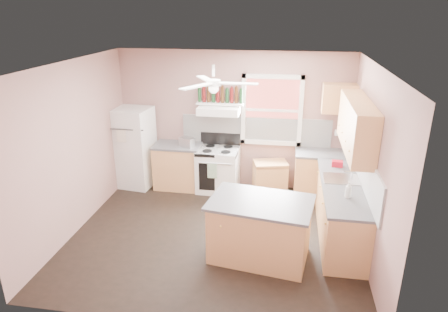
% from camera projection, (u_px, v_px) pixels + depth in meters
% --- Properties ---
extents(floor, '(4.50, 4.50, 0.00)m').
position_uv_depth(floor, '(215.00, 234.00, 6.44)').
color(floor, black).
rests_on(floor, ground).
extents(ceiling, '(4.50, 4.50, 0.00)m').
position_uv_depth(ceiling, '(213.00, 65.00, 5.49)').
color(ceiling, white).
rests_on(ceiling, ground).
extents(wall_back, '(4.50, 0.05, 2.70)m').
position_uv_depth(wall_back, '(233.00, 121.00, 7.83)').
color(wall_back, '#8E6861').
rests_on(wall_back, ground).
extents(wall_right, '(0.05, 4.00, 2.70)m').
position_uv_depth(wall_right, '(373.00, 165.00, 5.62)').
color(wall_right, '#8E6861').
rests_on(wall_right, ground).
extents(wall_left, '(0.05, 4.00, 2.70)m').
position_uv_depth(wall_left, '(73.00, 148.00, 6.30)').
color(wall_left, '#8E6861').
rests_on(wall_left, ground).
extents(backsplash_back, '(2.90, 0.03, 0.55)m').
position_uv_depth(backsplash_back, '(256.00, 131.00, 7.79)').
color(backsplash_back, white).
rests_on(backsplash_back, wall_back).
extents(backsplash_right, '(0.03, 2.60, 0.55)m').
position_uv_depth(backsplash_right, '(365.00, 169.00, 5.96)').
color(backsplash_right, white).
rests_on(backsplash_right, wall_right).
extents(window_view, '(1.00, 0.02, 1.20)m').
position_uv_depth(window_view, '(272.00, 110.00, 7.59)').
color(window_view, maroon).
rests_on(window_view, wall_back).
extents(window_frame, '(1.16, 0.07, 1.36)m').
position_uv_depth(window_frame, '(272.00, 110.00, 7.57)').
color(window_frame, white).
rests_on(window_frame, wall_back).
extents(refrigerator, '(0.76, 0.74, 1.61)m').
position_uv_depth(refrigerator, '(135.00, 148.00, 7.98)').
color(refrigerator, white).
rests_on(refrigerator, floor).
extents(base_cabinet_left, '(0.90, 0.60, 0.86)m').
position_uv_depth(base_cabinet_left, '(178.00, 167.00, 8.02)').
color(base_cabinet_left, tan).
rests_on(base_cabinet_left, floor).
extents(counter_left, '(0.92, 0.62, 0.04)m').
position_uv_depth(counter_left, '(177.00, 146.00, 7.86)').
color(counter_left, '#4A4A4C').
rests_on(counter_left, base_cabinet_left).
extents(toaster, '(0.32, 0.26, 0.18)m').
position_uv_depth(toaster, '(187.00, 142.00, 7.72)').
color(toaster, silver).
rests_on(toaster, counter_left).
extents(stove, '(0.81, 0.66, 0.86)m').
position_uv_depth(stove, '(218.00, 170.00, 7.87)').
color(stove, white).
rests_on(stove, floor).
extents(range_hood, '(0.78, 0.50, 0.14)m').
position_uv_depth(range_hood, '(219.00, 110.00, 7.52)').
color(range_hood, white).
rests_on(range_hood, wall_back).
extents(bottle_shelf, '(0.90, 0.26, 0.03)m').
position_uv_depth(bottle_shelf, '(220.00, 103.00, 7.59)').
color(bottle_shelf, white).
rests_on(bottle_shelf, range_hood).
extents(cart, '(0.72, 0.57, 0.63)m').
position_uv_depth(cart, '(270.00, 177.00, 7.83)').
color(cart, tan).
rests_on(cart, floor).
extents(base_cabinet_corner, '(1.00, 0.60, 0.86)m').
position_uv_depth(base_cabinet_corner, '(321.00, 176.00, 7.59)').
color(base_cabinet_corner, tan).
rests_on(base_cabinet_corner, floor).
extents(base_cabinet_right, '(0.60, 2.20, 0.86)m').
position_uv_depth(base_cabinet_right, '(340.00, 211.00, 6.27)').
color(base_cabinet_right, tan).
rests_on(base_cabinet_right, floor).
extents(counter_corner, '(1.02, 0.62, 0.04)m').
position_uv_depth(counter_corner, '(323.00, 154.00, 7.43)').
color(counter_corner, '#4A4A4C').
rests_on(counter_corner, base_cabinet_corner).
extents(counter_right, '(0.62, 2.22, 0.04)m').
position_uv_depth(counter_right, '(342.00, 185.00, 6.11)').
color(counter_right, '#4A4A4C').
rests_on(counter_right, base_cabinet_right).
extents(sink, '(0.55, 0.45, 0.03)m').
position_uv_depth(sink, '(341.00, 179.00, 6.29)').
color(sink, silver).
rests_on(sink, counter_right).
extents(faucet, '(0.03, 0.03, 0.14)m').
position_uv_depth(faucet, '(352.00, 176.00, 6.24)').
color(faucet, silver).
rests_on(faucet, sink).
extents(upper_cabinet_right, '(0.33, 1.80, 0.76)m').
position_uv_depth(upper_cabinet_right, '(357.00, 126.00, 5.96)').
color(upper_cabinet_right, tan).
rests_on(upper_cabinet_right, wall_right).
extents(upper_cabinet_corner, '(0.60, 0.33, 0.52)m').
position_uv_depth(upper_cabinet_corner, '(339.00, 99.00, 7.17)').
color(upper_cabinet_corner, tan).
rests_on(upper_cabinet_corner, wall_back).
extents(paper_towel, '(0.26, 0.12, 0.12)m').
position_uv_depth(paper_towel, '(342.00, 133.00, 7.40)').
color(paper_towel, white).
rests_on(paper_towel, wall_back).
extents(island, '(1.47, 1.05, 0.86)m').
position_uv_depth(island, '(260.00, 230.00, 5.73)').
color(island, tan).
rests_on(island, floor).
extents(island_top, '(1.56, 1.14, 0.04)m').
position_uv_depth(island_top, '(261.00, 203.00, 5.58)').
color(island_top, '#4A4A4C').
rests_on(island_top, island).
extents(ceiling_fan_hub, '(0.20, 0.20, 0.08)m').
position_uv_depth(ceiling_fan_hub, '(213.00, 83.00, 5.58)').
color(ceiling_fan_hub, white).
rests_on(ceiling_fan_hub, ceiling).
extents(soap_bottle, '(0.11, 0.11, 0.24)m').
position_uv_depth(soap_bottle, '(348.00, 190.00, 5.64)').
color(soap_bottle, silver).
rests_on(soap_bottle, counter_right).
extents(red_caddy, '(0.19, 0.13, 0.10)m').
position_uv_depth(red_caddy, '(337.00, 164.00, 6.77)').
color(red_caddy, '#A80E1E').
rests_on(red_caddy, counter_right).
extents(wine_bottles, '(0.86, 0.06, 0.31)m').
position_uv_depth(wine_bottles, '(220.00, 95.00, 7.54)').
color(wine_bottles, '#143819').
rests_on(wine_bottles, bottle_shelf).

